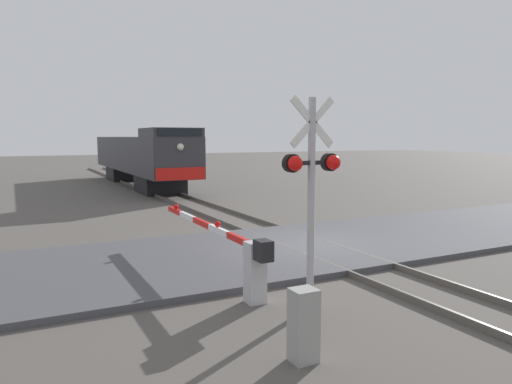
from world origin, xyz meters
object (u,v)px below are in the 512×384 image
(locomotive, at_px, (141,156))
(crossing_signal, at_px, (312,179))
(crossing_gate, at_px, (238,252))
(utility_cabinet, at_px, (304,325))

(locomotive, height_order, crossing_signal, crossing_signal)
(crossing_gate, bearing_deg, utility_cabinet, -98.49)
(crossing_gate, bearing_deg, crossing_signal, -64.36)
(crossing_signal, height_order, utility_cabinet, crossing_signal)
(locomotive, bearing_deg, utility_cabinet, -98.62)
(crossing_signal, distance_m, crossing_gate, 2.45)
(locomotive, distance_m, crossing_gate, 23.39)
(crossing_gate, height_order, utility_cabinet, crossing_gate)
(crossing_signal, relative_size, crossing_gate, 0.64)
(crossing_gate, xyz_separation_m, utility_cabinet, (-0.51, -3.40, -0.30))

